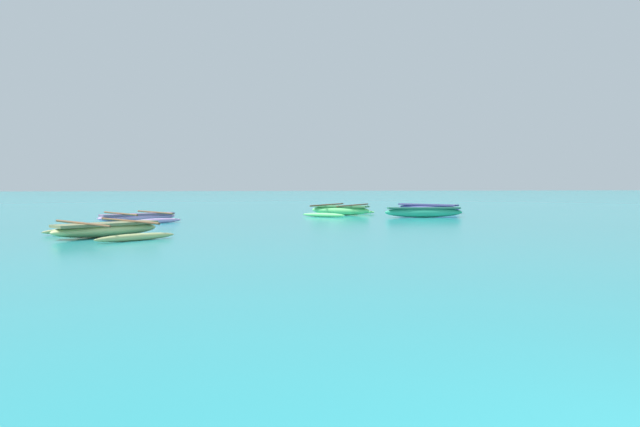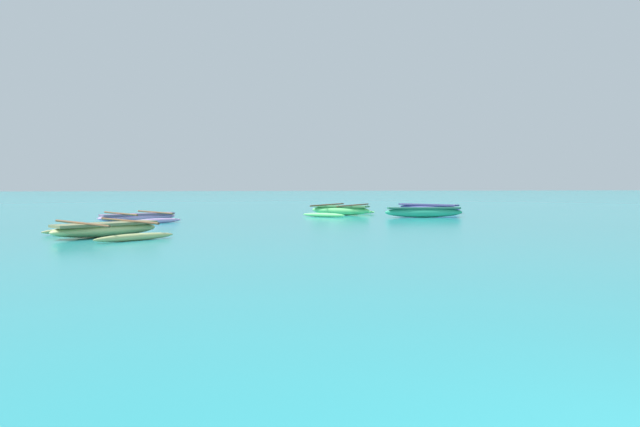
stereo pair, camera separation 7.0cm
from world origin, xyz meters
The scene contains 5 objects.
moored_boat_0 centered at (2.08, 26.30, 0.25)m, with size 4.01×4.39×0.54m.
moored_boat_1 centered at (-6.72, 15.86, 0.22)m, with size 4.14×4.32×0.47m.
moored_boat_2 centered at (-7.03, 22.75, 0.18)m, with size 3.72×4.00×0.39m.
moored_boat_3 centered at (5.60, 23.92, 0.26)m, with size 3.68×0.69×0.47m.
moored_boat_4 centered at (7.09, 27.80, 0.26)m, with size 2.90×3.03×0.48m.
Camera 1 is at (-2.72, -1.58, 1.57)m, focal length 32.00 mm.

